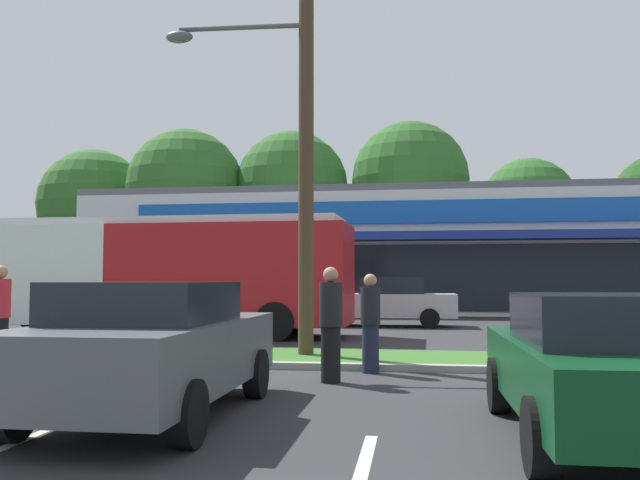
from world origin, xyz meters
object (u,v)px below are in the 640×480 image
object	(u,v)px
car_0	(77,300)
car_2	(386,301)
utility_pole	(298,109)
car_5	(604,365)
city_bus	(144,272)
car_3	(152,347)
pedestrian_near_bench	(370,323)
pedestrian_by_pole	(331,324)

from	to	relation	value
car_0	car_2	size ratio (longest dim) A/B	0.99
utility_pole	car_2	distance (m)	10.61
car_5	city_bus	bearing A→B (deg)	40.19
city_bus	car_2	xyz separation A→B (m)	(6.62, 4.62, -0.94)
utility_pole	car_0	bearing A→B (deg)	134.88
car_3	car_5	bearing A→B (deg)	-96.22
city_bus	car_2	size ratio (longest dim) A/B	2.50
city_bus	car_2	bearing A→B (deg)	-143.78
car_0	car_5	distance (m)	21.25
utility_pole	pedestrian_near_bench	distance (m)	4.66
city_bus	pedestrian_by_pole	bearing A→B (deg)	130.33
car_3	car_5	world-z (taller)	car_3
city_bus	car_0	world-z (taller)	city_bus
pedestrian_by_pole	car_0	bearing A→B (deg)	31.44
car_2	car_3	world-z (taller)	car_2
car_0	car_2	distance (m)	11.24
utility_pole	car_2	xyz separation A→B (m)	(1.31, 9.69, -4.13)
car_0	pedestrian_by_pole	world-z (taller)	pedestrian_by_pole
car_0	pedestrian_near_bench	xyz separation A→B (m)	(11.44, -11.53, 0.02)
utility_pole	car_3	distance (m)	6.94
utility_pole	car_5	distance (m)	8.40
city_bus	car_3	bearing A→B (deg)	114.73
car_5	car_2	bearing A→B (deg)	9.93
car_2	pedestrian_near_bench	world-z (taller)	pedestrian_near_bench
utility_pole	car_5	size ratio (longest dim) A/B	2.18
car_2	pedestrian_by_pole	world-z (taller)	pedestrian_by_pole
utility_pole	car_5	world-z (taller)	utility_pole
car_5	pedestrian_by_pole	size ratio (longest dim) A/B	2.40
utility_pole	city_bus	distance (m)	8.00
pedestrian_near_bench	pedestrian_by_pole	distance (m)	1.25
pedestrian_by_pole	city_bus	bearing A→B (deg)	29.73
utility_pole	city_bus	size ratio (longest dim) A/B	0.78
car_0	pedestrian_near_bench	world-z (taller)	pedestrian_near_bench
city_bus	pedestrian_by_pole	size ratio (longest dim) A/B	6.69
pedestrian_by_pole	car_3	bearing A→B (deg)	139.49
utility_pole	city_bus	bearing A→B (deg)	136.35
pedestrian_near_bench	pedestrian_by_pole	size ratio (longest dim) A/B	0.94
city_bus	car_0	size ratio (longest dim) A/B	2.53
car_5	pedestrian_by_pole	bearing A→B (deg)	42.70
car_2	car_5	distance (m)	15.95
car_2	pedestrian_by_pole	distance (m)	12.38
car_2	car_3	xyz separation A→B (m)	(-2.03, -15.19, -0.03)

